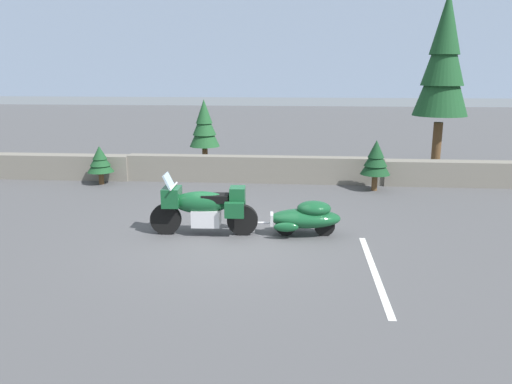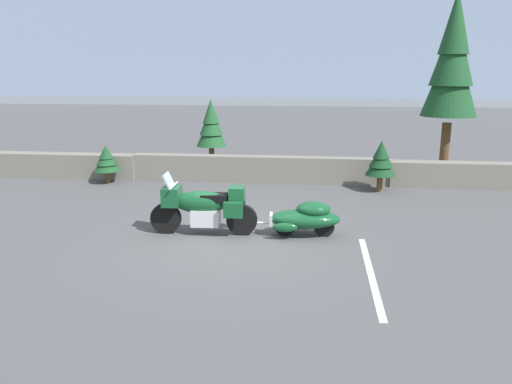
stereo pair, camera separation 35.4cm
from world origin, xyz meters
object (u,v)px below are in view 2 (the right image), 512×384
object	(u,v)px
touring_motorcycle	(203,206)
pine_tree_secondary	(211,125)
car_shaped_trailer	(305,217)
pine_tree_tall	(453,60)

from	to	relation	value
touring_motorcycle	pine_tree_secondary	distance (m)	7.55
touring_motorcycle	car_shaped_trailer	world-z (taller)	touring_motorcycle
pine_tree_tall	pine_tree_secondary	size ratio (longest dim) A/B	2.43
pine_tree_tall	pine_tree_secondary	xyz separation A→B (m)	(-8.03, 0.06, -2.21)
touring_motorcycle	pine_tree_tall	world-z (taller)	pine_tree_tall
touring_motorcycle	pine_tree_tall	size ratio (longest dim) A/B	0.39
pine_tree_secondary	pine_tree_tall	bearing A→B (deg)	-0.42
car_shaped_trailer	touring_motorcycle	bearing A→B (deg)	-177.11
car_shaped_trailer	pine_tree_secondary	size ratio (longest dim) A/B	0.90
touring_motorcycle	car_shaped_trailer	bearing A→B (deg)	2.89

